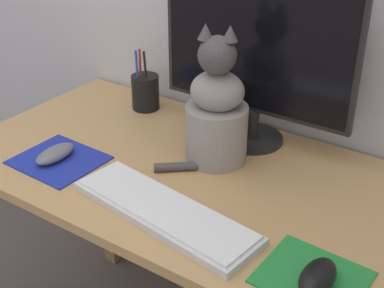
{
  "coord_description": "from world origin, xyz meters",
  "views": [
    {
      "loc": [
        0.59,
        -0.91,
        1.42
      ],
      "look_at": [
        0.01,
        -0.05,
        0.84
      ],
      "focal_mm": 50.0,
      "sensor_mm": 36.0,
      "label": 1
    }
  ],
  "objects_px": {
    "monitor": "(256,56)",
    "keyboard": "(164,211)",
    "computer_mouse_left": "(55,154)",
    "computer_mouse_right": "(318,277)",
    "cat": "(216,113)",
    "pen_cup": "(145,92)"
  },
  "relations": [
    {
      "from": "keyboard",
      "to": "computer_mouse_right",
      "type": "relative_size",
      "value": 4.3
    },
    {
      "from": "monitor",
      "to": "keyboard",
      "type": "height_order",
      "value": "monitor"
    },
    {
      "from": "keyboard",
      "to": "cat",
      "type": "bearing_deg",
      "value": 105.31
    },
    {
      "from": "computer_mouse_right",
      "to": "pen_cup",
      "type": "relative_size",
      "value": 0.59
    },
    {
      "from": "monitor",
      "to": "keyboard",
      "type": "xyz_separation_m",
      "value": [
        0.01,
        -0.4,
        -0.22
      ]
    },
    {
      "from": "monitor",
      "to": "pen_cup",
      "type": "height_order",
      "value": "monitor"
    },
    {
      "from": "monitor",
      "to": "computer_mouse_right",
      "type": "height_order",
      "value": "monitor"
    },
    {
      "from": "keyboard",
      "to": "computer_mouse_left",
      "type": "distance_m",
      "value": 0.36
    },
    {
      "from": "monitor",
      "to": "pen_cup",
      "type": "bearing_deg",
      "value": 179.46
    },
    {
      "from": "pen_cup",
      "to": "keyboard",
      "type": "bearing_deg",
      "value": -47.73
    },
    {
      "from": "monitor",
      "to": "pen_cup",
      "type": "relative_size",
      "value": 2.86
    },
    {
      "from": "computer_mouse_right",
      "to": "monitor",
      "type": "bearing_deg",
      "value": 130.68
    },
    {
      "from": "cat",
      "to": "pen_cup",
      "type": "xyz_separation_m",
      "value": [
        -0.33,
        0.14,
        -0.08
      ]
    },
    {
      "from": "monitor",
      "to": "computer_mouse_right",
      "type": "bearing_deg",
      "value": -49.32
    },
    {
      "from": "computer_mouse_right",
      "to": "pen_cup",
      "type": "bearing_deg",
      "value": 149.57
    },
    {
      "from": "monitor",
      "to": "computer_mouse_right",
      "type": "relative_size",
      "value": 4.87
    },
    {
      "from": "monitor",
      "to": "keyboard",
      "type": "distance_m",
      "value": 0.46
    },
    {
      "from": "pen_cup",
      "to": "computer_mouse_left",
      "type": "bearing_deg",
      "value": -89.12
    },
    {
      "from": "keyboard",
      "to": "computer_mouse_right",
      "type": "distance_m",
      "value": 0.35
    },
    {
      "from": "computer_mouse_left",
      "to": "computer_mouse_right",
      "type": "height_order",
      "value": "computer_mouse_right"
    },
    {
      "from": "computer_mouse_left",
      "to": "computer_mouse_right",
      "type": "xyz_separation_m",
      "value": [
        0.71,
        -0.05,
        0.0
      ]
    },
    {
      "from": "keyboard",
      "to": "pen_cup",
      "type": "bearing_deg",
      "value": 140.08
    }
  ]
}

